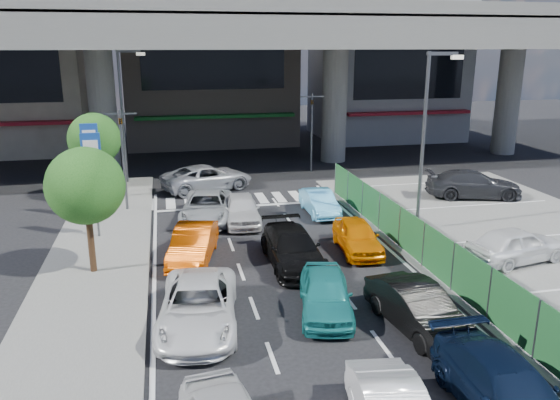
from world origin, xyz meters
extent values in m
plane|color=black|center=(0.00, 0.00, 0.00)|extent=(120.00, 120.00, 0.00)
cube|color=#62625F|center=(11.00, 2.00, 0.03)|extent=(12.00, 28.00, 0.06)
cube|color=#62625F|center=(-7.00, 4.00, 0.06)|extent=(4.00, 30.00, 0.12)
cylinder|color=slate|center=(-8.00, 22.00, 4.00)|extent=(1.80, 1.80, 8.00)
cylinder|color=slate|center=(8.00, 22.00, 4.00)|extent=(1.80, 1.80, 8.00)
cylinder|color=slate|center=(22.00, 22.00, 4.00)|extent=(1.80, 1.80, 8.00)
cube|color=slate|center=(0.00, 22.00, 9.00)|extent=(64.00, 14.00, 2.00)
cube|color=slate|center=(0.00, 15.20, 10.30)|extent=(64.00, 0.40, 0.90)
cube|color=slate|center=(0.00, 28.80, 10.30)|extent=(64.00, 0.40, 0.90)
cube|color=gray|center=(-16.00, 32.00, 6.50)|extent=(12.00, 10.00, 13.00)
cube|color=gray|center=(0.00, 33.00, 7.50)|extent=(14.00, 10.00, 15.00)
cube|color=#146422|center=(0.00, 27.90, 2.80)|extent=(12.60, 1.60, 0.25)
cube|color=black|center=(0.00, 27.98, 8.25)|extent=(11.20, 0.10, 6.75)
cube|color=gray|center=(16.00, 32.00, 6.00)|extent=(12.00, 10.00, 12.00)
cube|color=maroon|center=(16.00, 26.90, 2.80)|extent=(10.80, 1.60, 0.25)
cube|color=black|center=(16.00, 26.98, 6.60)|extent=(9.60, 0.10, 5.40)
cylinder|color=#595B60|center=(-6.20, 12.00, 2.60)|extent=(0.14, 0.14, 5.20)
cube|color=#595B60|center=(-6.20, 12.00, 5.00)|extent=(1.60, 0.08, 0.08)
imported|color=black|center=(-6.20, 12.00, 4.70)|extent=(0.26, 1.24, 0.50)
cylinder|color=#595B60|center=(5.50, 19.00, 2.60)|extent=(0.14, 0.14, 5.20)
cube|color=#595B60|center=(5.50, 19.00, 5.00)|extent=(1.60, 0.08, 0.08)
imported|color=black|center=(5.50, 19.00, 4.70)|extent=(0.26, 1.24, 0.50)
cylinder|color=#595B60|center=(7.00, 6.00, 4.00)|extent=(0.16, 0.16, 8.00)
cube|color=#595B60|center=(7.60, 6.00, 7.90)|extent=(1.40, 0.15, 0.15)
cube|color=silver|center=(8.30, 6.00, 7.75)|extent=(0.50, 0.22, 0.18)
cylinder|color=#595B60|center=(-6.50, 18.00, 4.00)|extent=(0.16, 0.16, 8.00)
cube|color=#595B60|center=(-5.90, 18.00, 7.90)|extent=(1.40, 0.15, 0.15)
cube|color=silver|center=(-5.20, 18.00, 7.75)|extent=(0.50, 0.22, 0.18)
cylinder|color=#595B60|center=(-7.20, 8.00, 1.10)|extent=(0.10, 0.10, 2.20)
cube|color=#16409C|center=(-7.20, 8.00, 3.20)|extent=(0.80, 0.12, 3.00)
cube|color=white|center=(-7.20, 7.93, 3.20)|extent=(0.60, 0.02, 2.40)
cylinder|color=#595B60|center=(-7.60, 11.00, 1.10)|extent=(0.10, 0.10, 2.20)
cube|color=#16409C|center=(-7.60, 11.00, 3.20)|extent=(0.80, 0.12, 3.00)
cube|color=white|center=(-7.60, 10.93, 3.20)|extent=(0.60, 0.02, 2.40)
cylinder|color=#382314|center=(-7.00, 4.00, 1.20)|extent=(0.24, 0.24, 2.40)
sphere|color=#174614|center=(-7.00, 4.00, 3.40)|extent=(2.80, 2.80, 2.80)
cylinder|color=#382314|center=(-7.80, 14.50, 1.20)|extent=(0.24, 0.24, 2.40)
sphere|color=#174614|center=(-7.80, 14.50, 3.40)|extent=(2.80, 2.80, 2.80)
imported|color=black|center=(3.13, -6.51, 0.68)|extent=(1.90, 4.68, 1.36)
imported|color=white|center=(-3.43, -0.85, 0.69)|extent=(2.89, 5.21, 1.38)
imported|color=teal|center=(0.57, -0.79, 0.67)|extent=(2.43, 4.21, 1.35)
imported|color=black|center=(2.96, -2.41, 0.69)|extent=(1.98, 4.34, 1.38)
imported|color=#D64902|center=(-3.25, 4.59, 0.69)|extent=(2.38, 4.41, 1.38)
imported|color=black|center=(0.47, 3.28, 0.69)|extent=(1.95, 4.76, 1.38)
imported|color=orange|center=(3.43, 4.14, 0.65)|extent=(1.85, 3.91, 1.29)
imported|color=#A5A9AD|center=(-2.32, 9.58, 0.69)|extent=(3.12, 5.29, 1.38)
imported|color=silver|center=(-0.71, 8.86, 0.69)|extent=(1.88, 4.14, 1.38)
imported|color=#56BCF1|center=(3.34, 9.50, 0.61)|extent=(1.29, 3.69, 1.22)
imported|color=#9C9DA4|center=(-1.79, 15.48, 0.74)|extent=(5.87, 4.13, 1.49)
imported|color=white|center=(9.03, 1.64, 0.76)|extent=(4.37, 2.42, 1.41)
imported|color=#2A2A2E|center=(12.54, 10.52, 0.81)|extent=(5.53, 3.34, 1.50)
cone|color=#FF430E|center=(6.02, 5.09, 0.42)|extent=(0.48, 0.48, 0.72)
camera|label=1|loc=(-4.16, -15.93, 8.25)|focal=35.00mm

